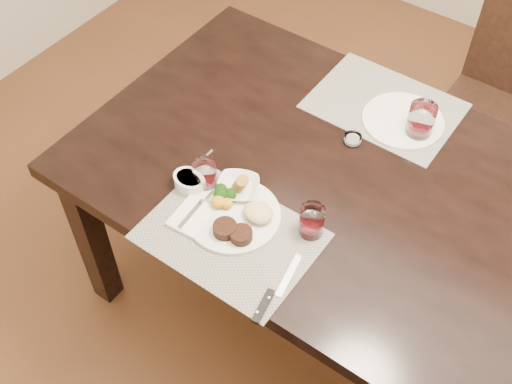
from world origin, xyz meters
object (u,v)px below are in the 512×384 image
Objects in this scene: chair_far at (506,96)px; dinner_plate at (236,216)px; wine_glass_near at (312,222)px; far_plate at (403,121)px; cracker_bowl at (238,187)px; steak_knife at (270,298)px.

chair_far is 1.32m from dinner_plate.
wine_glass_near is 0.53m from far_plate.
cracker_bowl is 0.59m from far_plate.
chair_far is 1.20m from wine_glass_near.
steak_knife is at bearing -88.28° from far_plate.
steak_knife is 2.53× the size of wine_glass_near.
steak_knife is at bearing -96.16° from chair_far.
cracker_bowl is (-0.43, -1.15, 0.27)m from chair_far.
far_plate is at bearing 64.38° from cracker_bowl.
chair_far reaches higher than wine_glass_near.
cracker_bowl is at bearing 148.08° from dinner_plate.
chair_far reaches higher than cracker_bowl.
far_plate is at bearing 89.24° from wine_glass_near.
cracker_bowl is 0.25m from wine_glass_near.
wine_glass_near reaches higher than cracker_bowl.
far_plate is (0.20, 0.61, -0.01)m from dinner_plate.
chair_far is 3.79× the size of steak_knife.
dinner_plate is 1.03× the size of far_plate.
chair_far is 0.69m from far_plate.
steak_knife is 0.24m from wine_glass_near.
chair_far is 5.66× the size of cracker_bowl.
steak_knife is 0.37m from cracker_bowl.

